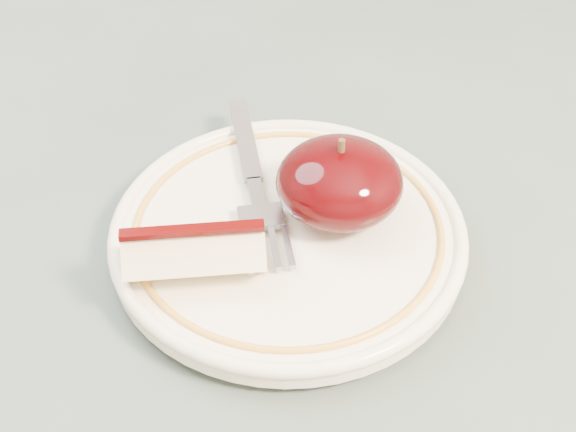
{
  "coord_description": "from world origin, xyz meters",
  "views": [
    {
      "loc": [
        0.07,
        -0.29,
        1.1
      ],
      "look_at": [
        0.07,
        0.05,
        0.78
      ],
      "focal_mm": 50.0,
      "sensor_mm": 36.0,
      "label": 1
    }
  ],
  "objects_px": {
    "table": "(179,395)",
    "plate": "(288,233)",
    "fork": "(254,181)",
    "apple_half": "(339,182)"
  },
  "relations": [
    {
      "from": "table",
      "to": "plate",
      "type": "distance_m",
      "value": 0.13
    },
    {
      "from": "table",
      "to": "plate",
      "type": "height_order",
      "value": "plate"
    },
    {
      "from": "table",
      "to": "plate",
      "type": "xyz_separation_m",
      "value": [
        0.07,
        0.05,
        0.1
      ]
    },
    {
      "from": "apple_half",
      "to": "fork",
      "type": "xyz_separation_m",
      "value": [
        -0.05,
        0.02,
        -0.02
      ]
    },
    {
      "from": "table",
      "to": "apple_half",
      "type": "bearing_deg",
      "value": 31.91
    },
    {
      "from": "table",
      "to": "fork",
      "type": "bearing_deg",
      "value": 60.24
    },
    {
      "from": "table",
      "to": "fork",
      "type": "relative_size",
      "value": 5.54
    },
    {
      "from": "table",
      "to": "fork",
      "type": "height_order",
      "value": "fork"
    },
    {
      "from": "table",
      "to": "fork",
      "type": "xyz_separation_m",
      "value": [
        0.05,
        0.08,
        0.11
      ]
    },
    {
      "from": "fork",
      "to": "apple_half",
      "type": "bearing_deg",
      "value": -122.44
    }
  ]
}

